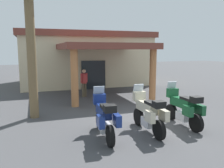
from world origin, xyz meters
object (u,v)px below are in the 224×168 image
pedestrian (84,81)px  motorcycle_green (184,108)px  motorcycle_cream (148,113)px  palm_tree_roadside (29,10)px  motorcycle_blue (104,117)px  motel_building (84,58)px

pedestrian → motorcycle_green: bearing=-7.8°
motorcycle_cream → pedestrian: bearing=7.5°
palm_tree_roadside → motorcycle_green: bearing=-30.8°
motorcycle_blue → motorcycle_cream: (1.61, -0.07, 0.00)m
motel_building → motorcycle_cream: 12.66m
motorcycle_cream → palm_tree_roadside: 6.27m
motel_building → motorcycle_blue: bearing=-99.2°
motorcycle_blue → motorcycle_cream: bearing=-87.0°
motorcycle_cream → motorcycle_green: (1.61, 0.15, 0.00)m
motel_building → palm_tree_roadside: palm_tree_roadside is taller
motorcycle_green → motel_building: bearing=5.7°
motorcycle_blue → pedestrian: (0.97, 6.73, 0.29)m
palm_tree_roadside → motorcycle_cream: bearing=-41.7°
motorcycle_cream → motorcycle_green: size_ratio=1.00×
motel_building → pedestrian: motel_building is taller
motorcycle_cream → palm_tree_roadside: bearing=50.3°
motel_building → motorcycle_blue: (-2.41, -12.48, -1.49)m
motorcycle_green → palm_tree_roadside: size_ratio=0.36×
motel_building → motorcycle_green: (0.82, -12.40, -1.49)m
motel_building → motorcycle_green: 12.52m
motorcycle_cream → pedestrian: 6.83m
motel_building → palm_tree_roadside: (-4.52, -9.22, 2.30)m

